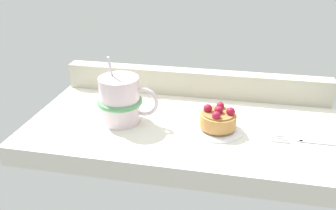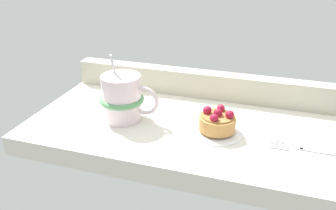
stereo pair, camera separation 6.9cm
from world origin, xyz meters
The scene contains 6 objects.
ground_plane centered at (0.00, 0.00, -2.04)cm, with size 65.09×33.22×4.08cm, color silver.
window_rail_back centered at (0.00, 14.73, 3.09)cm, with size 63.79×3.76×6.18cm, color #B2AD99.
dessert_plate centered at (7.00, -2.27, 0.45)cm, with size 10.20×10.20×0.95cm.
raspberry_tart centered at (7.00, -2.27, 2.74)cm, with size 7.22×7.22×4.52cm.
coffee_mug centered at (-13.06, -2.21, 4.87)cm, with size 12.89×9.38×14.11cm.
dessert_fork centered at (25.27, -3.53, 0.30)cm, with size 16.42×2.46×0.60cm.
Camera 1 is at (9.24, -63.63, 34.67)cm, focal length 37.01 mm.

